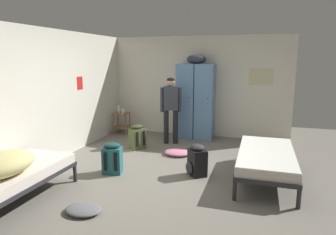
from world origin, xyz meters
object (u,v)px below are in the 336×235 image
object	(u,v)px
bed_left_front	(8,178)
backpack_teal	(112,159)
bedding_heap	(4,164)
backpack_black	(197,161)
shelf_unit	(122,121)
lotion_bottle	(123,111)
person_traveler	(171,104)
water_bottle	(119,109)
bed_right	(266,157)
clothes_pile_grey	(83,209)
locker_bank	(196,100)
clothes_pile_pink	(177,152)
backpack_olive	(137,137)

from	to	relation	value
bed_left_front	backpack_teal	distance (m)	1.67
bedding_heap	backpack_black	distance (m)	2.90
shelf_unit	bedding_heap	size ratio (longest dim) A/B	0.66
lotion_bottle	person_traveler	bearing A→B (deg)	-17.42
bed_left_front	backpack_teal	xyz separation A→B (m)	(0.83, 1.45, -0.12)
water_bottle	backpack_black	xyz separation A→B (m)	(2.59, -2.28, -0.41)
bed_right	backpack_black	size ratio (longest dim) A/B	3.45
bed_left_front	clothes_pile_grey	world-z (taller)	bed_left_front
lotion_bottle	backpack_teal	xyz separation A→B (m)	(1.01, -2.54, -0.38)
bed_right	lotion_bottle	distance (m)	4.12
locker_bank	clothes_pile_pink	bearing A→B (deg)	-92.01
clothes_pile_pink	backpack_olive	bearing A→B (deg)	170.18
bed_right	clothes_pile_grey	size ratio (longest dim) A/B	3.84
bed_left_front	water_bottle	world-z (taller)	water_bottle
locker_bank	lotion_bottle	bearing A→B (deg)	-172.79
backpack_black	backpack_teal	bearing A→B (deg)	-167.20
person_traveler	backpack_teal	world-z (taller)	person_traveler
backpack_olive	clothes_pile_pink	size ratio (longest dim) A/B	1.00
person_traveler	backpack_teal	distance (m)	2.24
lotion_bottle	clothes_pile_pink	xyz separation A→B (m)	(1.83, -1.25, -0.59)
person_traveler	backpack_black	xyz separation A→B (m)	(0.99, -1.76, -0.68)
bed_left_front	backpack_teal	bearing A→B (deg)	60.35
backpack_black	clothes_pile_pink	world-z (taller)	backpack_black
bed_right	bedding_heap	size ratio (longest dim) A/B	2.19
person_traveler	lotion_bottle	distance (m)	1.54
locker_bank	water_bottle	size ratio (longest dim) A/B	9.15
locker_bank	backpack_black	distance (m)	2.62
backpack_teal	clothes_pile_grey	world-z (taller)	backpack_teal
bed_left_front	clothes_pile_pink	xyz separation A→B (m)	(1.65, 2.74, -0.33)
backpack_olive	water_bottle	bearing A→B (deg)	131.16
shelf_unit	backpack_teal	distance (m)	2.80
person_traveler	clothes_pile_pink	xyz separation A→B (m)	(0.39, -0.80, -0.88)
bed_right	backpack_olive	world-z (taller)	backpack_olive
water_bottle	backpack_teal	bearing A→B (deg)	-66.06
locker_bank	bed_left_front	world-z (taller)	locker_bank
bed_left_front	lotion_bottle	distance (m)	4.01
locker_bank	bed_right	bearing A→B (deg)	-53.70
water_bottle	backpack_olive	world-z (taller)	water_bottle
lotion_bottle	water_bottle	bearing A→B (deg)	158.20
bed_right	water_bottle	xyz separation A→B (m)	(-3.71, 2.11, 0.29)
clothes_pile_pink	lotion_bottle	bearing A→B (deg)	145.66
bed_right	clothes_pile_pink	world-z (taller)	bed_right
lotion_bottle	clothes_pile_grey	distance (m)	4.16
person_traveler	clothes_pile_pink	distance (m)	1.25
backpack_black	locker_bank	bearing A→B (deg)	102.74
shelf_unit	backpack_teal	bearing A→B (deg)	-67.39
backpack_black	backpack_olive	bearing A→B (deg)	144.42
bedding_heap	water_bottle	world-z (taller)	water_bottle
bed_left_front	bedding_heap	bearing A→B (deg)	-51.61
locker_bank	backpack_teal	bearing A→B (deg)	-107.49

